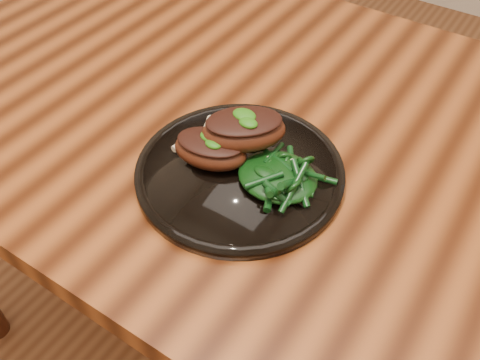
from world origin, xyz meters
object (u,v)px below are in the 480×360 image
object	(u,v)px
desk	(349,189)
lamb_chop_front	(210,149)
plate	(240,172)
greens_heap	(278,173)

from	to	relation	value
desk	lamb_chop_front	distance (m)	0.25
plate	desk	bearing A→B (deg)	50.83
lamb_chop_front	greens_heap	distance (m)	0.10
desk	lamb_chop_front	world-z (taller)	lamb_chop_front
lamb_chop_front	greens_heap	world-z (taller)	lamb_chop_front
greens_heap	desk	bearing A→B (deg)	66.88
plate	greens_heap	world-z (taller)	greens_heap
plate	lamb_chop_front	distance (m)	0.05
plate	lamb_chop_front	world-z (taller)	lamb_chop_front
desk	lamb_chop_front	size ratio (longest dim) A/B	14.01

